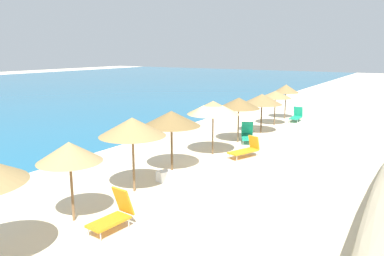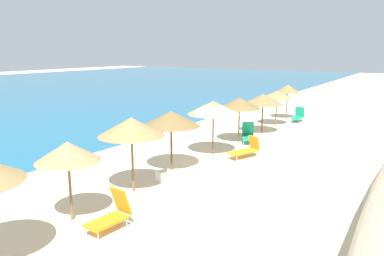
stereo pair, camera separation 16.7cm
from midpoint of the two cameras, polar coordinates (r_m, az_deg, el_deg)
name	(u,v)px [view 2 (the right image)]	position (r m, az deg, el deg)	size (l,w,h in m)	color
ground_plane	(218,159)	(18.29, 4.22, -4.78)	(160.00, 160.00, 0.00)	beige
beach_umbrella_2	(68,152)	(11.86, -17.95, -3.45)	(1.96, 1.96, 2.51)	brown
beach_umbrella_3	(131,127)	(13.78, -8.84, 0.18)	(2.45, 2.45, 2.81)	brown
beach_umbrella_4	(171,118)	(16.16, -2.89, 1.45)	(2.52, 2.52, 2.64)	brown
beach_umbrella_5	(213,108)	(18.65, 3.51, 3.12)	(2.59, 2.59, 2.73)	brown
beach_umbrella_6	(239,103)	(21.37, 7.44, 3.77)	(2.38, 2.38, 2.57)	brown
beach_umbrella_7	(263,99)	(24.00, 10.92, 4.30)	(2.53, 2.53, 2.50)	brown
beach_umbrella_8	(277,94)	(26.81, 12.93, 4.98)	(2.19, 2.19, 2.42)	brown
beach_umbrella_9	(288,89)	(29.55, 14.48, 5.78)	(1.94, 1.94, 2.63)	brown
lounge_chair_0	(248,135)	(21.75, 8.73, -1.01)	(1.55, 1.23, 1.13)	#199972
lounge_chair_1	(298,116)	(28.90, 15.94, 1.76)	(1.46, 0.72, 1.05)	#199972
lounge_chair_2	(246,149)	(18.71, 8.47, -3.21)	(1.77, 1.16, 1.00)	orange
lounge_chair_3	(112,213)	(11.54, -11.61, -12.58)	(1.42, 0.74, 1.19)	orange
cooler_box	(163,176)	(15.31, -4.11, -7.25)	(0.52, 0.39, 0.43)	white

